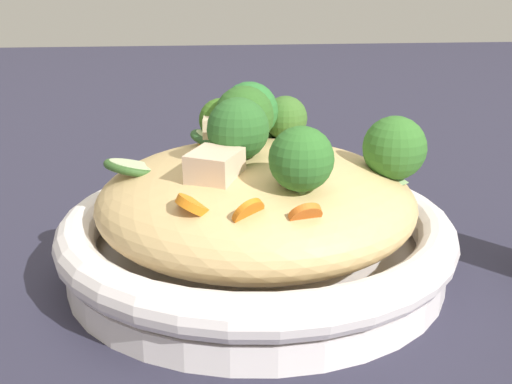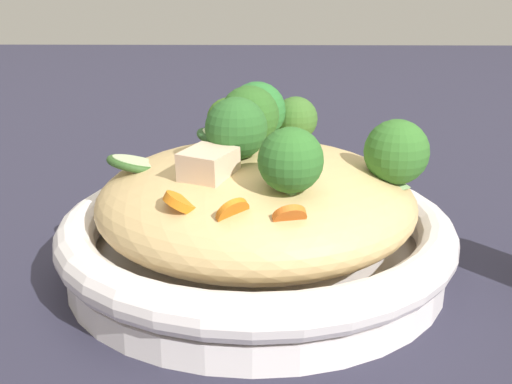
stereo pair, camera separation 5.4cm
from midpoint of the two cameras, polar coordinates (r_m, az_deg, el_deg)
ground_plane at (r=0.57m, az=-2.75°, el=-6.72°), size 3.00×3.00×0.00m
serving_bowl at (r=0.56m, az=-2.79°, el=-4.18°), size 0.32×0.32×0.05m
noodle_heap at (r=0.55m, az=-2.85°, el=-0.85°), size 0.25×0.25×0.08m
broccoli_florets at (r=0.55m, az=-0.80°, el=5.12°), size 0.21×0.19×0.08m
carrot_coins at (r=0.48m, az=-5.12°, el=-0.13°), size 0.17×0.10×0.03m
zucchini_slices at (r=0.58m, az=-7.65°, el=3.36°), size 0.15×0.17×0.03m
chicken_chunks at (r=0.53m, az=-5.86°, el=3.41°), size 0.13×0.05×0.03m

